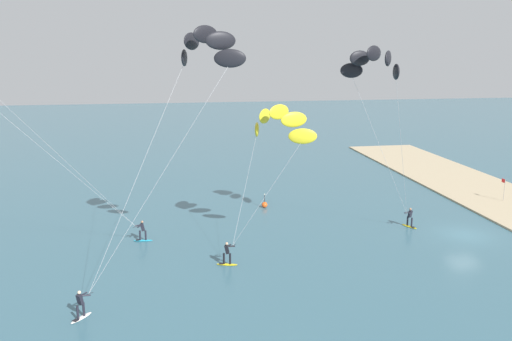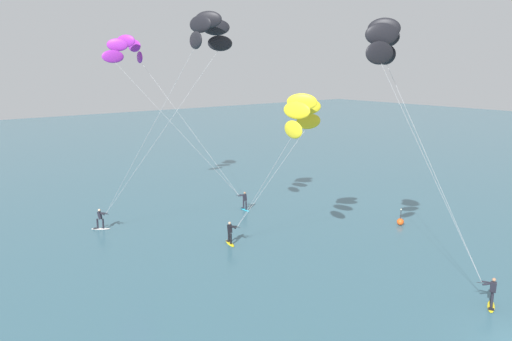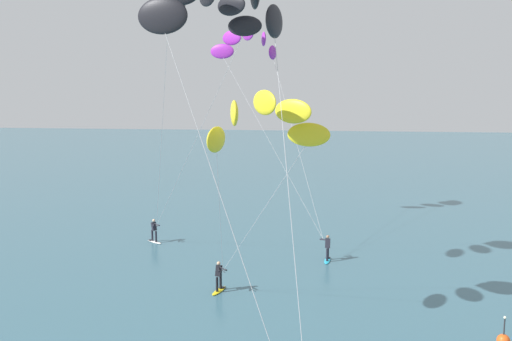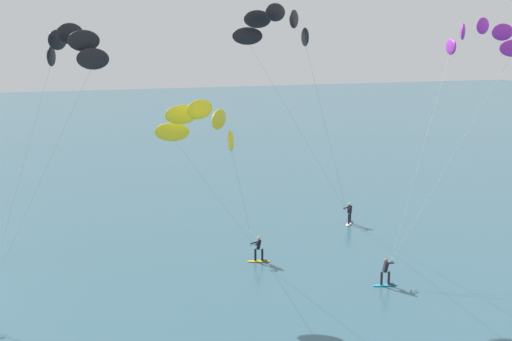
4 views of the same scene
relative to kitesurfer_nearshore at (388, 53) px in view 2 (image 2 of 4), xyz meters
The scene contains 5 objects.
kitesurfer_nearshore is the anchor object (origin of this frame).
kitesurfer_mid_water 8.18m from the kitesurfer_nearshore, 86.03° to the left, with size 6.17×7.32×10.89m.
kitesurfer_far_out 26.39m from the kitesurfer_nearshore, 95.08° to the left, with size 9.23×12.37×15.37m.
kitesurfer_downwind 13.13m from the kitesurfer_nearshore, 103.90° to the left, with size 8.98×10.56×16.20m.
marker_buoy 18.05m from the kitesurfer_nearshore, 28.76° to the left, with size 0.56×0.56×1.38m.
Camera 2 is at (-21.85, -7.03, 12.65)m, focal length 33.70 mm.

